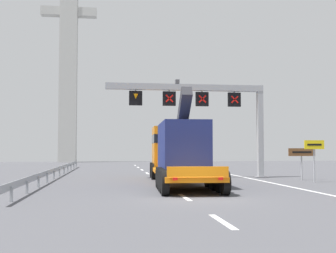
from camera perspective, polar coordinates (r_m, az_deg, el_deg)
The scene contains 9 objects.
ground at distance 18.45m, azimuth 3.69°, elevation -9.42°, with size 112.00×112.00×0.00m, color #4C4C51.
lane_markings at distance 34.10m, azimuth -2.30°, elevation -6.49°, with size 0.20×46.43×0.01m.
edge_line_right at distance 31.60m, azimuth 10.51°, elevation -6.72°, with size 0.20×63.00×0.01m, color silver.
overhead_lane_gantry at distance 31.33m, azimuth 4.92°, elevation 3.22°, with size 11.74×0.90×7.06m.
heavy_haul_truck_orange at distance 26.60m, azimuth 1.25°, elevation -3.18°, with size 3.61×14.16×5.30m.
exit_sign_yellow at distance 28.54m, azimuth 18.78°, elevation -3.06°, with size 1.30×0.15×2.63m.
tourist_info_sign_brown at distance 30.22m, azimuth 17.28°, elevation -3.66°, with size 1.87×0.15×2.13m.
guardrail_left at distance 33.88m, azimuth -14.25°, elevation -5.48°, with size 0.13×35.30×0.76m.
bridge_pylon_distant at distance 74.14m, azimuth -13.00°, elevation 11.29°, with size 9.00×2.00×39.86m.
Camera 1 is at (-3.58, -17.98, 2.04)m, focal length 46.06 mm.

